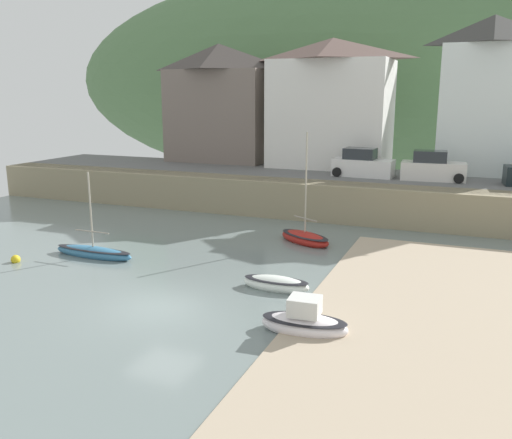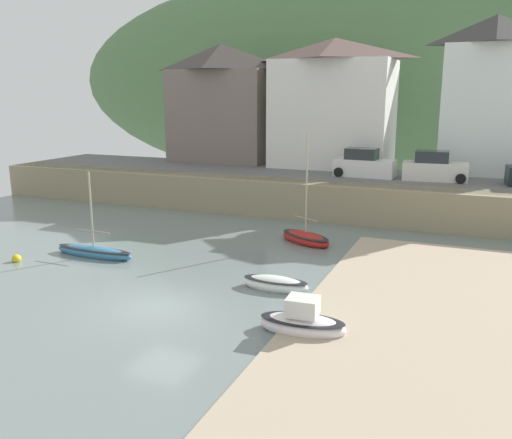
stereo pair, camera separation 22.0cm
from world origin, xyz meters
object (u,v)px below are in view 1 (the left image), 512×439
(dinghy_open_wooden, at_px, (276,284))
(parked_car_by_wall, at_px, (432,168))
(waterfront_building_centre, at_px, (331,103))
(sailboat_nearest_shore, at_px, (305,238))
(waterfront_building_left, at_px, (219,103))
(sailboat_blue_trim, at_px, (304,322))
(mooring_buoy, at_px, (16,259))
(parked_car_near_slipway, at_px, (362,165))
(sailboat_white_hull, at_px, (93,252))
(waterfront_building_right, at_px, (488,95))

(dinghy_open_wooden, relative_size, parked_car_by_wall, 0.69)
(waterfront_building_centre, relative_size, parked_car_by_wall, 2.32)
(waterfront_building_centre, xyz_separation_m, sailboat_nearest_shore, (2.33, -14.22, -7.05))
(waterfront_building_left, height_order, sailboat_blue_trim, waterfront_building_left)
(mooring_buoy, bearing_deg, parked_car_by_wall, 46.08)
(sailboat_blue_trim, height_order, parked_car_by_wall, parked_car_by_wall)
(parked_car_by_wall, relative_size, mooring_buoy, 9.35)
(waterfront_building_centre, distance_m, sailboat_blue_trim, 26.92)
(sailboat_nearest_shore, bearing_deg, sailboat_blue_trim, -43.24)
(waterfront_building_left, relative_size, waterfront_building_centre, 0.99)
(dinghy_open_wooden, bearing_deg, waterfront_building_centre, 99.54)
(dinghy_open_wooden, distance_m, parked_car_by_wall, 18.13)
(waterfront_building_left, relative_size, parked_car_near_slipway, 2.29)
(sailboat_nearest_shore, xyz_separation_m, sailboat_blue_trim, (3.37, -11.15, 0.08))
(sailboat_white_hull, bearing_deg, parked_car_near_slipway, 58.95)
(waterfront_building_right, relative_size, sailboat_blue_trim, 3.49)
(sailboat_white_hull, bearing_deg, waterfront_building_left, 98.95)
(dinghy_open_wooden, bearing_deg, sailboat_blue_trim, -56.52)
(waterfront_building_right, bearing_deg, waterfront_building_centre, 180.00)
(waterfront_building_centre, relative_size, sailboat_white_hull, 2.13)
(sailboat_blue_trim, distance_m, mooring_buoy, 15.55)
(dinghy_open_wooden, height_order, sailboat_white_hull, sailboat_white_hull)
(sailboat_blue_trim, relative_size, parked_car_by_wall, 0.74)
(sailboat_blue_trim, bearing_deg, parked_car_near_slipway, 92.73)
(sailboat_blue_trim, bearing_deg, mooring_buoy, 167.64)
(waterfront_building_left, distance_m, dinghy_open_wooden, 26.28)
(waterfront_building_left, bearing_deg, waterfront_building_right, -0.00)
(parked_car_near_slipway, bearing_deg, waterfront_building_left, 164.53)
(sailboat_white_hull, bearing_deg, dinghy_open_wooden, -4.49)
(waterfront_building_left, xyz_separation_m, parked_car_by_wall, (17.71, -4.50, -4.08))
(waterfront_building_right, relative_size, parked_car_by_wall, 2.58)
(sailboat_nearest_shore, xyz_separation_m, parked_car_by_wall, (5.77, 9.72, 2.93))
(waterfront_building_right, distance_m, parked_car_by_wall, 7.18)
(parked_car_near_slipway, xyz_separation_m, mooring_buoy, (-13.13, -18.45, -3.07))
(waterfront_building_right, xyz_separation_m, sailboat_white_hull, (-17.90, -20.75, -7.67))
(waterfront_building_right, bearing_deg, parked_car_by_wall, -124.06)
(parked_car_near_slipway, bearing_deg, mooring_buoy, -121.91)
(sailboat_nearest_shore, distance_m, dinghy_open_wooden, 7.59)
(mooring_buoy, bearing_deg, sailboat_white_hull, 37.09)
(parked_car_near_slipway, bearing_deg, waterfront_building_centre, 131.15)
(waterfront_building_left, distance_m, parked_car_near_slipway, 14.42)
(waterfront_building_centre, height_order, waterfront_building_right, waterfront_building_right)
(sailboat_blue_trim, relative_size, mooring_buoy, 6.91)
(waterfront_building_centre, xyz_separation_m, sailboat_white_hull, (-6.75, -20.75, -7.09))
(sailboat_nearest_shore, distance_m, sailboat_white_hull, 11.19)
(waterfront_building_left, xyz_separation_m, sailboat_blue_trim, (15.31, -25.37, -6.94))
(waterfront_building_centre, bearing_deg, dinghy_open_wooden, -81.19)
(parked_car_near_slipway, bearing_deg, dinghy_open_wooden, -86.81)
(sailboat_white_hull, relative_size, parked_car_near_slipway, 1.09)
(waterfront_building_centre, relative_size, mooring_buoy, 21.66)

